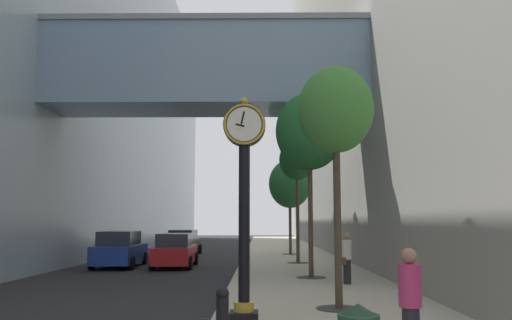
# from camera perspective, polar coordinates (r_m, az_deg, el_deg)

# --- Properties ---
(ground_plane) EXTENTS (110.00, 110.00, 0.00)m
(ground_plane) POSITION_cam_1_polar(r_m,az_deg,el_deg) (29.91, -1.51, -10.94)
(ground_plane) COLOR #262628
(ground_plane) RESTS_ON ground
(sidewalk_right) EXTENTS (5.60, 80.00, 0.14)m
(sidewalk_right) POSITION_cam_1_polar(r_m,az_deg,el_deg) (32.93, 3.64, -10.42)
(sidewalk_right) COLOR #BCB29E
(sidewalk_right) RESTS_ON ground
(building_block_left) EXTENTS (23.14, 80.00, 26.13)m
(building_block_left) POSITION_cam_1_polar(r_m,az_deg,el_deg) (37.09, -21.54, 10.73)
(building_block_left) COLOR #93A8B7
(building_block_left) RESTS_ON ground
(building_block_right) EXTENTS (9.00, 80.00, 33.01)m
(building_block_right) POSITION_cam_1_polar(r_m,az_deg,el_deg) (36.91, 15.31, 16.32)
(building_block_right) COLOR gray
(building_block_right) RESTS_ON ground
(street_clock) EXTENTS (0.84, 0.55, 4.55)m
(street_clock) POSITION_cam_1_polar(r_m,az_deg,el_deg) (10.29, -1.29, -4.33)
(street_clock) COLOR black
(street_clock) RESTS_ON sidewalk_right
(bollard_second) EXTENTS (0.22, 0.22, 1.02)m
(bollard_second) POSITION_cam_1_polar(r_m,az_deg,el_deg) (8.76, -3.69, -16.78)
(bollard_second) COLOR black
(bollard_second) RESTS_ON sidewalk_right
(street_tree_near) EXTENTS (1.88, 1.88, 5.91)m
(street_tree_near) POSITION_cam_1_polar(r_m,az_deg,el_deg) (13.17, 8.67, 5.19)
(street_tree_near) COLOR #333335
(street_tree_near) RESTS_ON sidewalk_right
(street_tree_mid_near) EXTENTS (2.59, 2.59, 6.99)m
(street_tree_mid_near) POSITION_cam_1_polar(r_m,az_deg,el_deg) (20.11, 5.85, 3.06)
(street_tree_mid_near) COLOR #333335
(street_tree_mid_near) RESTS_ON sidewalk_right
(street_tree_mid_far) EXTENTS (1.85, 1.85, 6.29)m
(street_tree_mid_far) POSITION_cam_1_polar(r_m,az_deg,el_deg) (26.94, 4.51, -0.11)
(street_tree_mid_far) COLOR #333335
(street_tree_mid_far) RESTS_ON sidewalk_right
(street_tree_far) EXTENTS (2.72, 2.72, 6.06)m
(street_tree_far) POSITION_cam_1_polar(r_m,az_deg,el_deg) (33.80, 3.72, -2.62)
(street_tree_far) COLOR #333335
(street_tree_far) RESTS_ON sidewalk_right
(pedestrian_walking) EXTENTS (0.51, 0.51, 1.70)m
(pedestrian_walking) POSITION_cam_1_polar(r_m,az_deg,el_deg) (18.01, 9.85, -10.35)
(pedestrian_walking) COLOR #23232D
(pedestrian_walking) RESTS_ON sidewalk_right
(pedestrian_by_clock) EXTENTS (0.45, 0.45, 1.67)m
(pedestrian_by_clock) POSITION_cam_1_polar(r_m,az_deg,el_deg) (8.46, 16.46, -14.50)
(pedestrian_by_clock) COLOR #23232D
(pedestrian_by_clock) RESTS_ON sidewalk_right
(car_black_near) EXTENTS (2.03, 4.58, 1.66)m
(car_black_near) POSITION_cam_1_polar(r_m,az_deg,el_deg) (35.36, -7.90, -8.93)
(car_black_near) COLOR black
(car_black_near) RESTS_ON ground
(car_blue_mid) EXTENTS (2.13, 4.59, 1.74)m
(car_blue_mid) POSITION_cam_1_polar(r_m,az_deg,el_deg) (26.69, -14.62, -9.44)
(car_blue_mid) COLOR navy
(car_blue_mid) RESTS_ON ground
(car_red_far) EXTENTS (2.03, 4.44, 1.63)m
(car_red_far) POSITION_cam_1_polar(r_m,az_deg,el_deg) (26.00, -8.80, -9.75)
(car_red_far) COLOR #AD191E
(car_red_far) RESTS_ON ground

